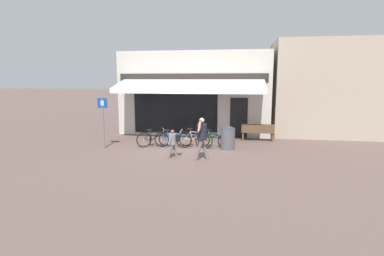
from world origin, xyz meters
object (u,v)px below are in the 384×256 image
(park_bench, at_px, (258,132))
(bicycle_black, at_px, (155,139))
(bicycle_silver, at_px, (195,139))
(litter_bin, at_px, (228,137))
(pedestrian_child, at_px, (173,141))
(parking_sign, at_px, (103,117))
(pedestrian_adult, at_px, (202,134))
(bicycle_green, at_px, (214,140))
(bicycle_blue, at_px, (173,140))

(park_bench, bearing_deg, bicycle_black, -155.89)
(bicycle_silver, bearing_deg, litter_bin, 14.35)
(bicycle_silver, xyz_separation_m, litter_bin, (1.48, -0.09, 0.15))
(pedestrian_child, bearing_deg, parking_sign, -23.57)
(park_bench, bearing_deg, pedestrian_adult, -119.92)
(bicycle_black, distance_m, litter_bin, 3.31)
(bicycle_silver, distance_m, litter_bin, 1.49)
(bicycle_silver, bearing_deg, pedestrian_adult, -56.49)
(bicycle_silver, distance_m, pedestrian_adult, 2.18)
(bicycle_black, bearing_deg, pedestrian_adult, -63.79)
(bicycle_green, height_order, litter_bin, litter_bin)
(bicycle_black, height_order, bicycle_silver, bicycle_silver)
(bicycle_blue, bearing_deg, parking_sign, -168.00)
(pedestrian_child, xyz_separation_m, litter_bin, (2.05, 1.81, -0.15))
(bicycle_blue, xyz_separation_m, park_bench, (3.87, 2.10, 0.09))
(bicycle_black, xyz_separation_m, litter_bin, (3.30, 0.04, 0.16))
(pedestrian_adult, xyz_separation_m, pedestrian_child, (-1.13, 0.11, -0.30))
(bicycle_blue, distance_m, park_bench, 4.40)
(litter_bin, relative_size, park_bench, 0.66)
(pedestrian_adult, bearing_deg, bicycle_black, -44.30)
(bicycle_black, bearing_deg, parking_sign, 170.32)
(bicycle_blue, bearing_deg, bicycle_black, 177.11)
(bicycle_green, distance_m, litter_bin, 0.68)
(bicycle_blue, height_order, parking_sign, parking_sign)
(parking_sign, bearing_deg, bicycle_green, 9.38)
(bicycle_black, relative_size, bicycle_green, 0.92)
(bicycle_silver, height_order, pedestrian_child, pedestrian_child)
(bicycle_blue, bearing_deg, bicycle_silver, 13.20)
(bicycle_silver, bearing_deg, pedestrian_child, -88.73)
(bicycle_silver, height_order, parking_sign, parking_sign)
(pedestrian_adult, bearing_deg, park_bench, -126.65)
(litter_bin, bearing_deg, parking_sign, -173.20)
(pedestrian_child, bearing_deg, bicycle_black, -59.71)
(bicycle_silver, distance_m, park_bench, 3.45)
(bicycle_blue, relative_size, pedestrian_adult, 1.05)
(park_bench, bearing_deg, parking_sign, -158.21)
(bicycle_black, bearing_deg, litter_bin, -24.76)
(pedestrian_child, xyz_separation_m, park_bench, (3.46, 3.80, -0.22))
(bicycle_green, bearing_deg, litter_bin, -6.23)
(litter_bin, bearing_deg, bicycle_green, 167.18)
(parking_sign, xyz_separation_m, park_bench, (6.88, 2.64, -0.95))
(bicycle_green, bearing_deg, parking_sign, -164.02)
(bicycle_black, relative_size, litter_bin, 1.48)
(bicycle_green, distance_m, pedestrian_child, 2.44)
(pedestrian_adult, xyz_separation_m, litter_bin, (0.92, 1.92, -0.46))
(litter_bin, bearing_deg, bicycle_silver, 176.40)
(pedestrian_adult, distance_m, pedestrian_child, 1.18)
(litter_bin, bearing_deg, pedestrian_child, -138.58)
(bicycle_black, height_order, bicycle_blue, bicycle_blue)
(bicycle_black, bearing_deg, park_bench, -2.10)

